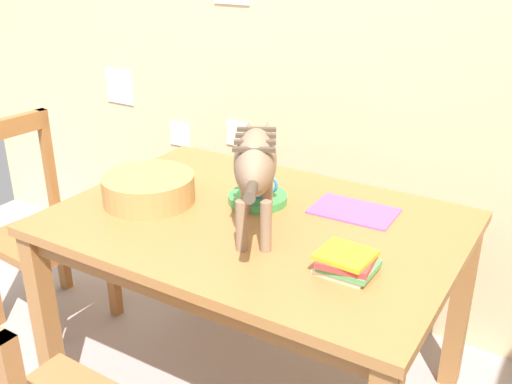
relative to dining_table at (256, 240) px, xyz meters
The scene contains 9 objects.
wall_rear 0.96m from the dining_table, 98.97° to the left, with size 4.40×0.11×2.50m.
dining_table is the anchor object (origin of this frame).
cat 0.32m from the dining_table, 59.83° to the right, with size 0.37×0.60×0.34m.
saucer_bowl 0.17m from the dining_table, 118.51° to the left, with size 0.22×0.22×0.03m, color green.
coffee_mug 0.21m from the dining_table, 117.01° to the left, with size 0.12×0.08×0.09m.
magazine 0.36m from the dining_table, 40.37° to the left, with size 0.29×0.19×0.01m, color #984EA8.
book_stack 0.45m from the dining_table, 22.34° to the right, with size 0.17×0.15×0.07m.
wicker_basket 0.44m from the dining_table, 169.31° to the right, with size 0.33×0.33×0.10m.
wooden_chair_near 1.09m from the dining_table, behind, with size 0.46×0.46×0.92m.
Camera 1 is at (1.07, -0.28, 1.64)m, focal length 41.73 mm.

